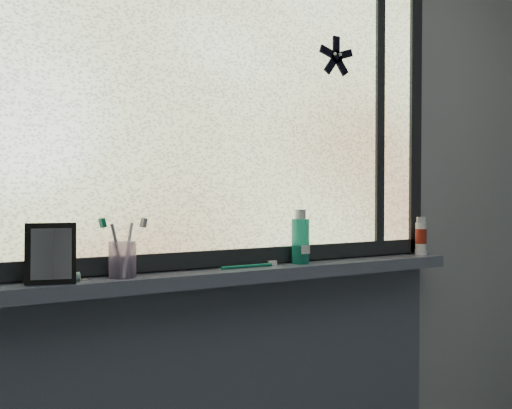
{
  "coord_description": "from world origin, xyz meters",
  "views": [
    {
      "loc": [
        -0.82,
        -0.31,
        1.26
      ],
      "look_at": [
        -0.04,
        1.05,
        1.22
      ],
      "focal_mm": 40.0,
      "sensor_mm": 36.0,
      "label": 1
    }
  ],
  "objects_px": {
    "mouthwash_bottle": "(300,237)",
    "cream_tube": "(421,234)",
    "toothbrush_cup": "(122,260)",
    "vanity_mirror": "(51,253)"
  },
  "relations": [
    {
      "from": "mouthwash_bottle",
      "to": "cream_tube",
      "type": "distance_m",
      "value": 0.54
    },
    {
      "from": "toothbrush_cup",
      "to": "mouthwash_bottle",
      "type": "bearing_deg",
      "value": 0.62
    },
    {
      "from": "cream_tube",
      "to": "mouthwash_bottle",
      "type": "bearing_deg",
      "value": 179.65
    },
    {
      "from": "toothbrush_cup",
      "to": "vanity_mirror",
      "type": "bearing_deg",
      "value": -174.87
    },
    {
      "from": "mouthwash_bottle",
      "to": "toothbrush_cup",
      "type": "bearing_deg",
      "value": -179.38
    },
    {
      "from": "mouthwash_bottle",
      "to": "cream_tube",
      "type": "xyz_separation_m",
      "value": [
        0.54,
        -0.0,
        -0.01
      ]
    },
    {
      "from": "cream_tube",
      "to": "toothbrush_cup",
      "type": "bearing_deg",
      "value": -179.84
    },
    {
      "from": "toothbrush_cup",
      "to": "mouthwash_bottle",
      "type": "xyz_separation_m",
      "value": [
        0.59,
        0.01,
        0.04
      ]
    },
    {
      "from": "toothbrush_cup",
      "to": "mouthwash_bottle",
      "type": "distance_m",
      "value": 0.59
    },
    {
      "from": "vanity_mirror",
      "to": "toothbrush_cup",
      "type": "height_order",
      "value": "vanity_mirror"
    }
  ]
}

